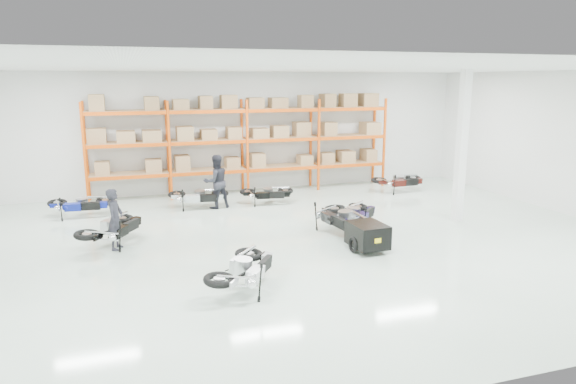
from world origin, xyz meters
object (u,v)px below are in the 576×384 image
object	(u,v)px
trailer	(367,235)
moto_back_d	(399,178)
moto_touring_right	(342,213)
moto_back_a	(80,200)
person_left	(115,219)
moto_back_c	(267,190)
moto_silver_left	(245,263)
person_back	(216,182)
moto_back_b	(198,193)
moto_black_far_left	(113,223)
moto_blue_centre	(355,210)

from	to	relation	value
trailer	moto_back_d	world-z (taller)	moto_back_d
moto_touring_right	moto_back_a	world-z (taller)	moto_touring_right
moto_back_d	moto_touring_right	bearing A→B (deg)	134.17
moto_touring_right	person_left	bearing A→B (deg)	168.43
trailer	person_left	distance (m)	6.33
moto_back_c	person_left	xyz separation A→B (m)	(-4.91, -3.54, 0.29)
moto_silver_left	moto_back_d	size ratio (longest dim) A/B	1.03
person_left	person_back	bearing A→B (deg)	-22.33
moto_silver_left	person_left	distance (m)	4.32
moto_touring_right	trailer	distance (m)	1.61
moto_back_b	person_left	bearing A→B (deg)	155.16
person_back	trailer	bearing A→B (deg)	103.47
person_back	moto_back_b	bearing A→B (deg)	-31.44
trailer	moto_back_d	xyz separation A→B (m)	(4.29, 5.99, 0.14)
moto_black_far_left	person_back	xyz separation A→B (m)	(3.23, 3.09, 0.33)
moto_blue_centre	moto_silver_left	bearing A→B (deg)	87.95
moto_silver_left	person_back	xyz separation A→B (m)	(0.62, 6.98, 0.34)
trailer	moto_back_c	xyz separation A→B (m)	(-1.06, 5.61, 0.08)
moto_touring_right	moto_back_c	bearing A→B (deg)	97.79
moto_silver_left	trailer	world-z (taller)	moto_silver_left
moto_touring_right	moto_back_c	xyz separation A→B (m)	(-1.06, 4.01, -0.10)
trailer	moto_silver_left	bearing A→B (deg)	-160.52
moto_blue_centre	moto_back_c	distance (m)	4.02
moto_touring_right	moto_back_d	size ratio (longest dim) A/B	1.07
moto_back_c	person_back	size ratio (longest dim) A/B	0.89
moto_blue_centre	moto_touring_right	size ratio (longest dim) A/B	0.93
trailer	moto_back_b	distance (m)	6.68
trailer	person_back	xyz separation A→B (m)	(-2.82, 5.56, 0.49)
moto_silver_left	trailer	size ratio (longest dim) A/B	1.10
moto_silver_left	moto_touring_right	xyz separation A→B (m)	(3.44, 3.02, 0.02)
moto_blue_centre	moto_back_c	world-z (taller)	moto_blue_centre
moto_touring_right	person_left	world-z (taller)	person_left
moto_touring_right	person_back	world-z (taller)	person_back
moto_back_a	person_left	size ratio (longest dim) A/B	1.11
trailer	person_back	world-z (taller)	person_back
person_left	moto_back_b	bearing A→B (deg)	-15.21
moto_back_b	moto_touring_right	bearing A→B (deg)	-130.55
moto_back_a	person_left	distance (m)	3.81
moto_touring_right	moto_back_b	world-z (taller)	moto_touring_right
moto_blue_centre	trailer	xyz separation A→B (m)	(-0.56, -1.93, -0.13)
moto_silver_left	moto_black_far_left	distance (m)	4.69
moto_black_far_left	moto_back_a	world-z (taller)	moto_black_far_left
moto_blue_centre	person_back	xyz separation A→B (m)	(-3.38, 3.63, 0.35)
trailer	moto_back_d	size ratio (longest dim) A/B	0.94
moto_silver_left	moto_touring_right	distance (m)	4.57
moto_silver_left	moto_touring_right	size ratio (longest dim) A/B	0.96
moto_blue_centre	person_back	bearing A→B (deg)	0.97
moto_back_a	person_left	bearing A→B (deg)	-158.03
moto_blue_centre	person_left	xyz separation A→B (m)	(-6.54, 0.14, 0.23)
moto_back_b	moto_back_c	xyz separation A→B (m)	(2.34, -0.14, -0.04)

